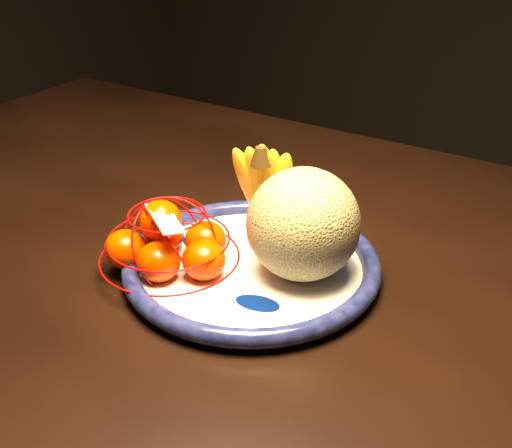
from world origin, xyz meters
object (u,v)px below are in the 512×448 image
Objects in this scene: cantaloupe at (303,224)px; mandarin_bag at (169,244)px; fruit_bowl at (252,265)px; banana_bunch at (266,186)px; dining_table at (237,287)px.

cantaloupe reaches higher than mandarin_bag.
banana_bunch is (-0.02, 0.07, 0.08)m from fruit_bowl.
dining_table is 10.25× the size of banana_bunch.
dining_table is at bearing 139.03° from fruit_bowl.
fruit_bowl is 0.11m from banana_bunch.
fruit_bowl is at bearing 34.49° from mandarin_bag.
dining_table is 0.18m from mandarin_bag.
dining_table is 0.14m from fruit_bowl.
fruit_bowl is 0.11m from mandarin_bag.
mandarin_bag is (-0.01, -0.12, 0.13)m from dining_table.
dining_table is 0.19m from banana_bunch.
mandarin_bag is at bearing -151.05° from cantaloupe.
fruit_bowl is at bearing -43.89° from dining_table.
cantaloupe is at bearing 20.13° from fruit_bowl.
fruit_bowl is (0.07, -0.06, 0.10)m from dining_table.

